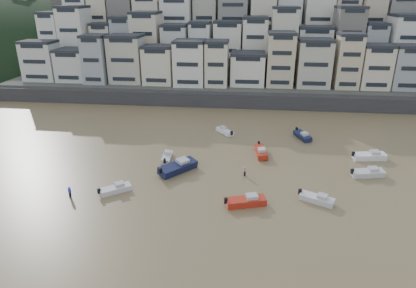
# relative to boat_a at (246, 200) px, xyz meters

# --- Properties ---
(harbor_wall) EXTENTS (140.00, 3.00, 3.50)m
(harbor_wall) POSITION_rel_boat_a_xyz_m (-2.18, 46.48, 0.94)
(harbor_wall) COLOR #38383A
(harbor_wall) RESTS_ON ground
(hillside) EXTENTS (141.04, 66.00, 50.00)m
(hillside) POSITION_rel_boat_a_xyz_m (2.56, 86.32, 12.20)
(hillside) COLOR #4C4C47
(hillside) RESTS_ON ground
(headland) EXTENTS (216.00, 135.00, 53.33)m
(headland) POSITION_rel_boat_a_xyz_m (-107.18, 116.48, -0.79)
(headland) COLOR black
(headland) RESTS_ON ground
(boat_a) EXTENTS (6.24, 3.61, 1.62)m
(boat_a) POSITION_rel_boat_a_xyz_m (0.00, 0.00, 0.00)
(boat_a) COLOR #B22515
(boat_a) RESTS_ON ground
(boat_b) EXTENTS (5.30, 3.75, 1.39)m
(boat_b) POSITION_rel_boat_a_xyz_m (9.67, 1.85, -0.12)
(boat_b) COLOR silver
(boat_b) RESTS_ON ground
(boat_c) EXTENTS (6.57, 7.15, 2.00)m
(boat_c) POSITION_rel_boat_a_xyz_m (-11.00, 8.97, 0.19)
(boat_c) COLOR #12183A
(boat_c) RESTS_ON ground
(boat_d) EXTENTS (5.80, 2.91, 1.51)m
(boat_d) POSITION_rel_boat_a_xyz_m (18.82, 10.69, -0.05)
(boat_d) COLOR silver
(boat_d) RESTS_ON ground
(boat_e) EXTENTS (2.67, 6.11, 1.61)m
(boat_e) POSITION_rel_boat_a_xyz_m (2.35, 17.20, -0.00)
(boat_e) COLOR #A02513
(boat_e) RESTS_ON ground
(boat_f) EXTENTS (1.91, 4.95, 1.32)m
(boat_f) POSITION_rel_boat_a_xyz_m (-13.75, 13.20, -0.15)
(boat_f) COLOR silver
(boat_f) RESTS_ON ground
(boat_g) EXTENTS (6.31, 2.90, 1.66)m
(boat_g) POSITION_rel_boat_a_xyz_m (20.88, 17.36, 0.02)
(boat_g) COLOR white
(boat_g) RESTS_ON ground
(boat_h) EXTENTS (4.36, 4.94, 1.36)m
(boat_h) POSITION_rel_boat_a_xyz_m (-4.74, 27.24, -0.13)
(boat_h) COLOR white
(boat_h) RESTS_ON ground
(boat_i) EXTENTS (3.60, 5.80, 1.50)m
(boat_i) POSITION_rel_boat_a_xyz_m (10.66, 26.13, -0.06)
(boat_i) COLOR #121A3A
(boat_i) RESTS_ON ground
(boat_j) EXTENTS (4.89, 4.22, 1.34)m
(boat_j) POSITION_rel_boat_a_xyz_m (-18.73, 1.42, -0.14)
(boat_j) COLOR silver
(boat_j) RESTS_ON ground
(person_blue) EXTENTS (0.44, 0.44, 1.74)m
(person_blue) POSITION_rel_boat_a_xyz_m (-24.53, -0.72, 0.06)
(person_blue) COLOR #1D33DA
(person_blue) RESTS_ON ground
(person_pink) EXTENTS (0.44, 0.44, 1.74)m
(person_pink) POSITION_rel_boat_a_xyz_m (-0.33, 8.69, 0.06)
(person_pink) COLOR #BB848F
(person_pink) RESTS_ON ground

